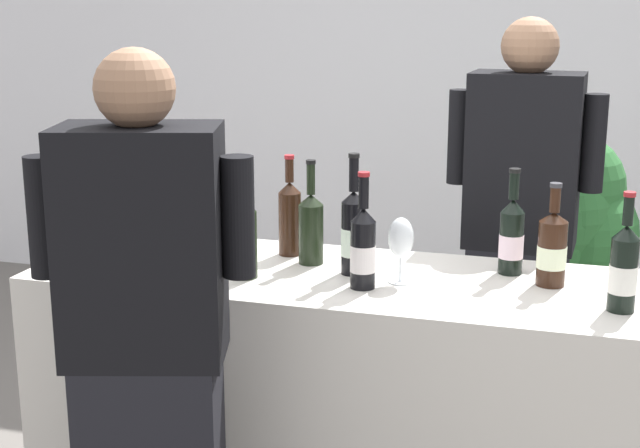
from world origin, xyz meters
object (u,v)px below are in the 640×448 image
object	(u,v)px
wine_bottle_0	(311,226)
wine_bottle_6	(363,248)
wine_bottle_5	(290,216)
wine_bottle_4	(353,232)
wine_bottle_7	(244,237)
wine_bottle_2	(512,236)
person_server	(518,260)
wine_bottle_1	(624,268)
wine_bottle_3	(552,249)
person_guest	(149,382)
potted_shrub	(561,223)
wine_glass	(401,240)
ice_bucket	(183,223)

from	to	relation	value
wine_bottle_0	wine_bottle_6	bearing A→B (deg)	-42.31
wine_bottle_5	wine_bottle_6	bearing A→B (deg)	-41.32
wine_bottle_4	wine_bottle_7	world-z (taller)	wine_bottle_4
wine_bottle_2	wine_bottle_7	distance (m)	0.79
wine_bottle_6	person_server	xyz separation A→B (m)	(0.38, 0.81, -0.23)
wine_bottle_1	wine_bottle_5	distance (m)	1.04
wine_bottle_5	wine_bottle_7	size ratio (longest dim) A/B	1.01
wine_bottle_3	person_guest	bearing A→B (deg)	-145.12
wine_bottle_4	person_guest	size ratio (longest dim) A/B	0.22
person_server	potted_shrub	distance (m)	0.47
wine_bottle_1	person_server	bearing A→B (deg)	111.68
wine_bottle_3	potted_shrub	xyz separation A→B (m)	(-0.00, 1.08, -0.18)
wine_bottle_1	wine_bottle_6	distance (m)	0.70
person_guest	wine_glass	bearing A→B (deg)	46.71
wine_bottle_2	wine_bottle_5	distance (m)	0.70
wine_bottle_5	potted_shrub	size ratio (longest dim) A/B	0.26
wine_bottle_2	wine_bottle_6	size ratio (longest dim) A/B	0.95
wine_bottle_6	ice_bucket	world-z (taller)	wine_bottle_6
wine_bottle_5	wine_glass	xyz separation A→B (m)	(0.40, -0.19, -0.00)
wine_bottle_1	wine_glass	distance (m)	0.61
wine_bottle_0	person_server	size ratio (longest dim) A/B	0.19
wine_bottle_2	person_guest	world-z (taller)	person_guest
wine_bottle_1	ice_bucket	xyz separation A→B (m)	(-1.31, 0.13, 0.00)
wine_bottle_3	wine_bottle_5	size ratio (longest dim) A/B	0.92
wine_bottle_6	potted_shrub	bearing A→B (deg)	68.03
wine_bottle_6	wine_bottle_7	size ratio (longest dim) A/B	1.05
wine_bottle_5	wine_bottle_6	size ratio (longest dim) A/B	0.97
wine_bottle_1	wine_bottle_2	size ratio (longest dim) A/B	1.00
wine_bottle_3	wine_bottle_7	bearing A→B (deg)	-168.38
wine_bottle_2	wine_bottle_3	size ratio (longest dim) A/B	1.07
wine_bottle_1	person_server	size ratio (longest dim) A/B	0.19
wine_bottle_1	wine_bottle_2	xyz separation A→B (m)	(-0.31, 0.26, -0.00)
person_guest	wine_bottle_0	bearing A→B (deg)	71.96
wine_glass	wine_bottle_6	bearing A→B (deg)	-140.01
ice_bucket	wine_bottle_1	bearing A→B (deg)	-5.55
wine_bottle_5	wine_glass	bearing A→B (deg)	-25.72
wine_bottle_5	potted_shrub	bearing A→B (deg)	50.52
wine_bottle_3	person_server	xyz separation A→B (m)	(-0.13, 0.63, -0.22)
wine_bottle_5	person_server	size ratio (longest dim) A/B	0.19
ice_bucket	person_server	size ratio (longest dim) A/B	0.14
wine_bottle_1	wine_bottle_0	bearing A→B (deg)	168.15
wine_bottle_6	person_guest	world-z (taller)	person_guest
wine_bottle_1	wine_bottle_7	distance (m)	1.05
wine_bottle_2	wine_bottle_5	bearing A→B (deg)	179.34
wine_bottle_4	potted_shrub	xyz separation A→B (m)	(0.57, 1.13, -0.20)
wine_bottle_3	potted_shrub	world-z (taller)	wine_bottle_3
potted_shrub	wine_bottle_1	bearing A→B (deg)	-81.45
wine_bottle_7	person_guest	bearing A→B (deg)	-98.95
wine_bottle_0	wine_bottle_2	size ratio (longest dim) A/B	1.02
ice_bucket	wine_glass	bearing A→B (deg)	-4.27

